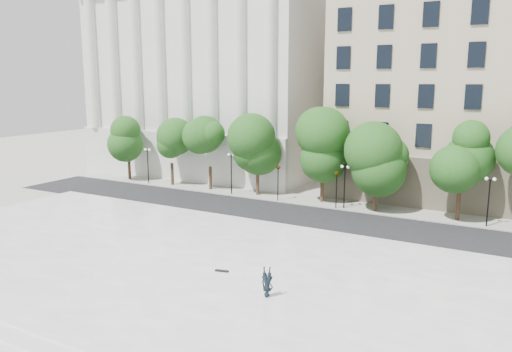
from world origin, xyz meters
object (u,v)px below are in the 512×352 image
object	(u,v)px
traffic_light_east	(337,171)
skateboard	(222,271)
traffic_light_west	(278,165)
person_lying	(267,293)

from	to	relation	value
traffic_light_east	skateboard	size ratio (longest dim) A/B	4.95
traffic_light_west	skateboard	distance (m)	20.82
traffic_light_east	skateboard	xyz separation A→B (m)	(-0.27, -19.69, -3.23)
traffic_light_west	person_lying	xyz separation A→B (m)	(10.15, -21.59, -3.04)
traffic_light_west	skateboard	world-z (taller)	traffic_light_west
traffic_light_west	traffic_light_east	distance (m)	6.22
traffic_light_west	traffic_light_east	bearing A→B (deg)	-0.00
traffic_light_east	skateboard	world-z (taller)	traffic_light_east
skateboard	traffic_light_east	bearing A→B (deg)	75.69
traffic_light_east	skateboard	distance (m)	19.95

